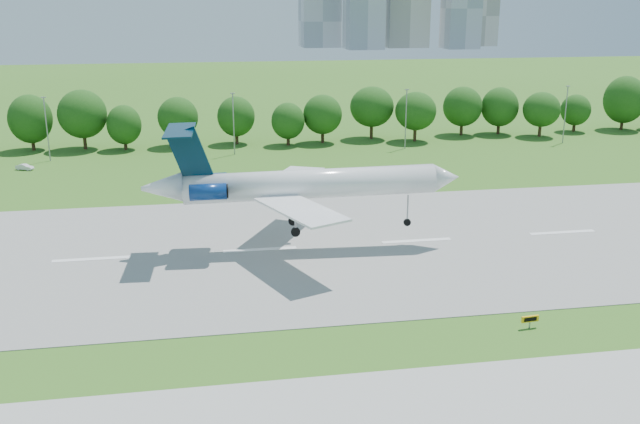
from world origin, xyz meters
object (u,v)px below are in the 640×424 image
Objects in this scene: taxi_sign_left at (530,319)px; service_vehicle_b at (192,153)px; airliner at (294,183)px; service_vehicle_a at (25,167)px.

taxi_sign_left is 88.03m from service_vehicle_b.
service_vehicle_b is (-12.65, 56.32, -7.57)m from airliner.
service_vehicle_b is at bearing -53.86° from service_vehicle_a.
taxi_sign_left is 0.44× the size of service_vehicle_b.
airliner is 32.81m from taxi_sign_left.
airliner is 65.95m from service_vehicle_a.
airliner reaches higher than service_vehicle_a.
airliner is at bearing -166.24° from service_vehicle_b.
taxi_sign_left is at bearing -158.06° from service_vehicle_b.
taxi_sign_left is 0.54× the size of service_vehicle_a.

